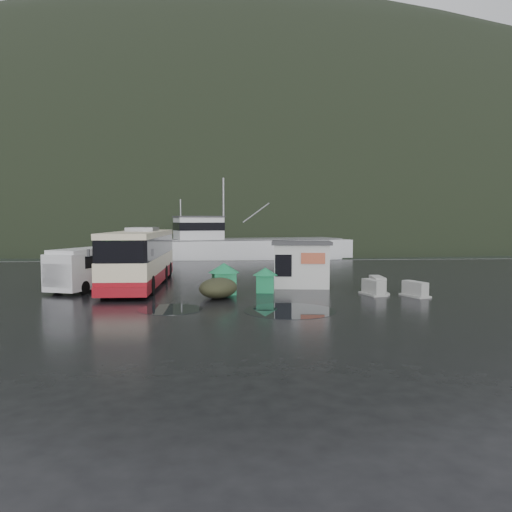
{
  "coord_description": "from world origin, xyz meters",
  "views": [
    {
      "loc": [
        0.68,
        -27.16,
        3.73
      ],
      "look_at": [
        2.91,
        1.84,
        1.7
      ],
      "focal_mm": 35.0,
      "sensor_mm": 36.0,
      "label": 1
    }
  ],
  "objects": [
    {
      "name": "jersey_barrier_b",
      "position": [
        8.95,
        -1.98,
        0.0
      ],
      "size": [
        1.0,
        1.8,
        0.87
      ],
      "primitive_type": null,
      "rotation": [
        0.0,
        0.0,
        -0.08
      ],
      "color": "#999993",
      "rests_on": "ground"
    },
    {
      "name": "fishing_trawler",
      "position": [
        4.04,
        27.86,
        0.0
      ],
      "size": [
        24.87,
        11.11,
        9.72
      ],
      "primitive_type": null,
      "rotation": [
        0.0,
        0.0,
        0.25
      ],
      "color": "silver",
      "rests_on": "ground"
    },
    {
      "name": "ground",
      "position": [
        0.0,
        0.0,
        0.0
      ],
      "size": [
        160.0,
        160.0,
        0.0
      ],
      "primitive_type": "plane",
      "color": "black",
      "rests_on": "ground"
    },
    {
      "name": "waste_bin_right",
      "position": [
        3.17,
        -1.24,
        0.0
      ],
      "size": [
        1.07,
        1.07,
        1.31
      ],
      "primitive_type": null,
      "rotation": [
        0.0,
        0.0,
        -0.14
      ],
      "color": "#16804A",
      "rests_on": "ground"
    },
    {
      "name": "headland",
      "position": [
        10.0,
        250.0,
        0.0
      ],
      "size": [
        780.0,
        540.0,
        570.0
      ],
      "primitive_type": "ellipsoid",
      "color": "black",
      "rests_on": "ground"
    },
    {
      "name": "jersey_barrier_a",
      "position": [
        8.51,
        -2.62,
        0.0
      ],
      "size": [
        1.12,
        1.69,
        0.78
      ],
      "primitive_type": null,
      "rotation": [
        0.0,
        0.0,
        0.23
      ],
      "color": "#999993",
      "rests_on": "ground"
    },
    {
      "name": "coach_bus",
      "position": [
        -3.8,
        2.13,
        0.0
      ],
      "size": [
        3.14,
        12.03,
        3.39
      ],
      "primitive_type": null,
      "rotation": [
        0.0,
        0.0,
        -0.01
      ],
      "color": "beige",
      "rests_on": "ground"
    },
    {
      "name": "waste_bin_left",
      "position": [
        0.99,
        -1.72,
        0.0
      ],
      "size": [
        1.3,
        1.3,
        1.6
      ],
      "primitive_type": null,
      "rotation": [
        0.0,
        0.0,
        0.14
      ],
      "color": "#16804A",
      "rests_on": "ground"
    },
    {
      "name": "white_van",
      "position": [
        -6.35,
        0.6,
        0.0
      ],
      "size": [
        3.71,
        5.81,
        2.29
      ],
      "primitive_type": null,
      "rotation": [
        0.0,
        0.0,
        -0.36
      ],
      "color": "silver",
      "rests_on": "ground"
    },
    {
      "name": "ticket_kiosk",
      "position": [
        5.4,
        0.78,
        0.0
      ],
      "size": [
        3.62,
        2.93,
        2.6
      ],
      "primitive_type": null,
      "rotation": [
        0.0,
        0.0,
        -0.13
      ],
      "color": "beige",
      "rests_on": "ground"
    },
    {
      "name": "dome_tent",
      "position": [
        0.7,
        -3.0,
        0.0
      ],
      "size": [
        2.44,
        2.91,
        0.98
      ],
      "primitive_type": null,
      "rotation": [
        0.0,
        0.0,
        -0.3
      ],
      "color": "#2E301C",
      "rests_on": "ground"
    },
    {
      "name": "puddles",
      "position": [
        2.39,
        -4.37,
        0.01
      ],
      "size": [
        8.31,
        14.82,
        0.01
      ],
      "color": "black",
      "rests_on": "ground"
    },
    {
      "name": "quay_edge",
      "position": [
        0.0,
        20.0,
        0.0
      ],
      "size": [
        160.0,
        0.6,
        1.5
      ],
      "primitive_type": "cube",
      "color": "#999993",
      "rests_on": "ground"
    },
    {
      "name": "jersey_barrier_c",
      "position": [
        10.42,
        -3.32,
        0.0
      ],
      "size": [
        1.22,
        1.68,
        0.76
      ],
      "primitive_type": null,
      "rotation": [
        0.0,
        0.0,
        0.34
      ],
      "color": "#999993",
      "rests_on": "ground"
    },
    {
      "name": "harbor_water",
      "position": [
        0.0,
        110.0,
        0.0
      ],
      "size": [
        300.0,
        180.0,
        0.02
      ],
      "primitive_type": "cube",
      "color": "black",
      "rests_on": "ground"
    }
  ]
}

